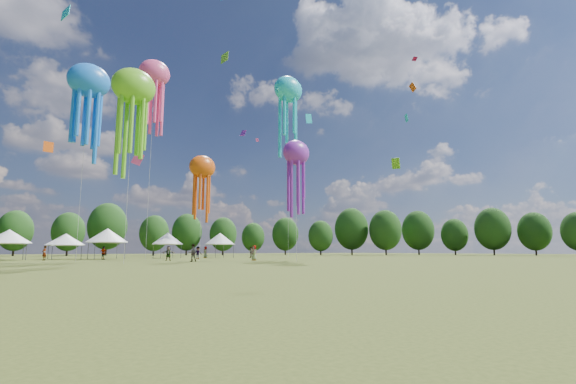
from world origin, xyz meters
TOP-DOWN VIEW (x-y plane):
  - ground at (0.00, 0.00)m, footprint 300.00×300.00m
  - spectator_near at (-2.78, 31.29)m, footprint 1.03×0.85m
  - spectators_far at (2.32, 42.84)m, footprint 29.87×20.00m
  - festival_tents at (-4.71, 52.66)m, footprint 35.08×8.67m
  - show_kites at (2.56, 38.78)m, footprint 38.77×25.09m
  - small_kites at (-0.43, 39.07)m, footprint 73.23×65.24m
  - treeline at (-3.87, 62.51)m, footprint 201.57×95.24m

SIDE VIEW (x-z plane):
  - ground at x=0.00m, z-range 0.00..0.00m
  - spectators_far at x=2.32m, z-range -0.04..1.86m
  - spectator_near at x=-2.78m, z-range 0.00..1.92m
  - festival_tents at x=-4.71m, z-range 0.94..5.35m
  - treeline at x=-3.87m, z-range -0.17..13.26m
  - show_kites at x=2.56m, z-range 4.71..37.10m
  - small_kites at x=-0.43m, z-range 7.00..53.16m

